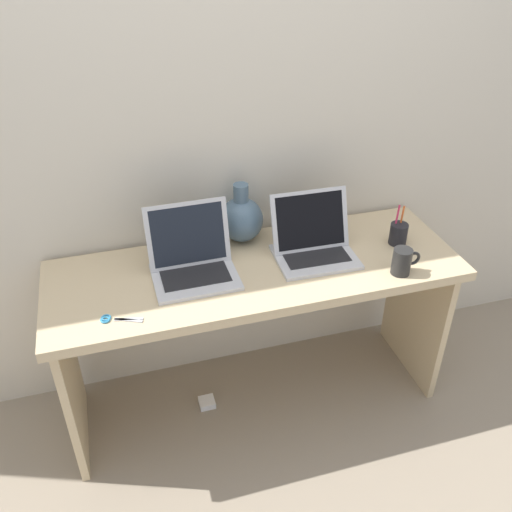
{
  "coord_description": "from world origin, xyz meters",
  "views": [
    {
      "loc": [
        -0.5,
        -1.71,
        1.96
      ],
      "look_at": [
        0.0,
        0.0,
        0.78
      ],
      "focal_mm": 38.76,
      "sensor_mm": 36.0,
      "label": 1
    }
  ],
  "objects_px": {
    "coffee_mug": "(402,261)",
    "scissors": "(114,319)",
    "laptop_left": "(192,257)",
    "laptop_right": "(313,240)",
    "pen_cup": "(398,233)",
    "green_vase": "(241,218)",
    "power_brick": "(207,402)"
  },
  "relations": [
    {
      "from": "coffee_mug",
      "to": "pen_cup",
      "type": "bearing_deg",
      "value": 65.72
    },
    {
      "from": "laptop_left",
      "to": "laptop_right",
      "type": "xyz_separation_m",
      "value": [
        0.49,
        -0.01,
        -0.0
      ]
    },
    {
      "from": "coffee_mug",
      "to": "pen_cup",
      "type": "height_order",
      "value": "pen_cup"
    },
    {
      "from": "power_brick",
      "to": "scissors",
      "type": "bearing_deg",
      "value": -150.7
    },
    {
      "from": "laptop_left",
      "to": "scissors",
      "type": "distance_m",
      "value": 0.38
    },
    {
      "from": "coffee_mug",
      "to": "scissors",
      "type": "bearing_deg",
      "value": 178.73
    },
    {
      "from": "coffee_mug",
      "to": "green_vase",
      "type": "bearing_deg",
      "value": 141.72
    },
    {
      "from": "laptop_right",
      "to": "pen_cup",
      "type": "xyz_separation_m",
      "value": [
        0.37,
        -0.02,
        -0.02
      ]
    },
    {
      "from": "power_brick",
      "to": "pen_cup",
      "type": "bearing_deg",
      "value": -0.55
    },
    {
      "from": "green_vase",
      "to": "scissors",
      "type": "relative_size",
      "value": 1.74
    },
    {
      "from": "green_vase",
      "to": "coffee_mug",
      "type": "height_order",
      "value": "green_vase"
    },
    {
      "from": "coffee_mug",
      "to": "laptop_left",
      "type": "bearing_deg",
      "value": 163.27
    },
    {
      "from": "coffee_mug",
      "to": "scissors",
      "type": "xyz_separation_m",
      "value": [
        -1.08,
        0.02,
        -0.05
      ]
    },
    {
      "from": "laptop_right",
      "to": "pen_cup",
      "type": "relative_size",
      "value": 1.91
    },
    {
      "from": "laptop_left",
      "to": "power_brick",
      "type": "height_order",
      "value": "laptop_left"
    },
    {
      "from": "coffee_mug",
      "to": "pen_cup",
      "type": "distance_m",
      "value": 0.22
    },
    {
      "from": "laptop_right",
      "to": "pen_cup",
      "type": "bearing_deg",
      "value": -3.47
    },
    {
      "from": "pen_cup",
      "to": "scissors",
      "type": "xyz_separation_m",
      "value": [
        -1.17,
        -0.18,
        -0.04
      ]
    },
    {
      "from": "green_vase",
      "to": "pen_cup",
      "type": "relative_size",
      "value": 1.5
    },
    {
      "from": "laptop_left",
      "to": "coffee_mug",
      "type": "height_order",
      "value": "laptop_left"
    },
    {
      "from": "laptop_right",
      "to": "coffee_mug",
      "type": "height_order",
      "value": "laptop_right"
    },
    {
      "from": "pen_cup",
      "to": "power_brick",
      "type": "relative_size",
      "value": 2.42
    },
    {
      "from": "green_vase",
      "to": "power_brick",
      "type": "distance_m",
      "value": 0.87
    },
    {
      "from": "laptop_right",
      "to": "power_brick",
      "type": "relative_size",
      "value": 4.62
    },
    {
      "from": "laptop_right",
      "to": "power_brick",
      "type": "height_order",
      "value": "laptop_right"
    },
    {
      "from": "laptop_right",
      "to": "power_brick",
      "type": "distance_m",
      "value": 0.92
    },
    {
      "from": "scissors",
      "to": "power_brick",
      "type": "bearing_deg",
      "value": 29.3
    },
    {
      "from": "pen_cup",
      "to": "scissors",
      "type": "relative_size",
      "value": 1.16
    },
    {
      "from": "scissors",
      "to": "power_brick",
      "type": "relative_size",
      "value": 2.08
    },
    {
      "from": "laptop_left",
      "to": "coffee_mug",
      "type": "distance_m",
      "value": 0.8
    },
    {
      "from": "green_vase",
      "to": "power_brick",
      "type": "relative_size",
      "value": 3.63
    },
    {
      "from": "scissors",
      "to": "laptop_right",
      "type": "bearing_deg",
      "value": 13.92
    }
  ]
}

